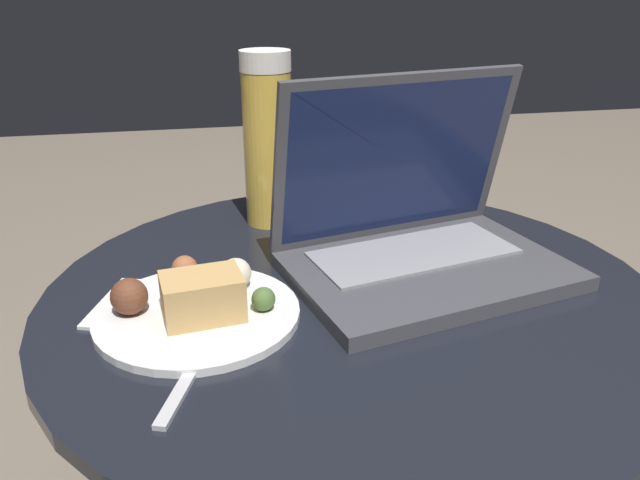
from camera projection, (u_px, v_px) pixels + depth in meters
The scene contains 6 objects.
table at pixel (350, 363), 0.77m from camera, with size 0.72×0.72×0.49m.
napkin at pixel (170, 307), 0.69m from camera, with size 0.19×0.16×0.00m.
laptop at pixel (416, 231), 0.76m from camera, with size 0.36×0.29×0.23m.
beer_glass at pixel (268, 140), 0.88m from camera, with size 0.07×0.07×0.25m.
snack_plate at pixel (197, 304), 0.66m from camera, with size 0.22×0.22×0.06m.
fork at pixel (203, 352), 0.60m from camera, with size 0.08×0.19×0.01m.
Camera 1 is at (-0.17, -0.63, 0.83)m, focal length 35.00 mm.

